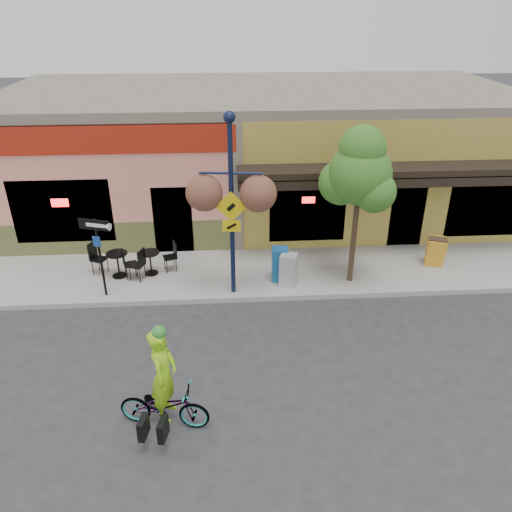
{
  "coord_description": "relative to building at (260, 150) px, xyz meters",
  "views": [
    {
      "loc": [
        -1.36,
        -10.92,
        7.34
      ],
      "look_at": [
        -0.61,
        0.5,
        1.4
      ],
      "focal_mm": 35.0,
      "sensor_mm": 36.0,
      "label": 1
    }
  ],
  "objects": [
    {
      "name": "one_way_sign",
      "position": [
        -4.67,
        -6.62,
        -0.98
      ],
      "size": [
        0.88,
        0.44,
        2.24
      ],
      "primitive_type": null,
      "rotation": [
        0.0,
        0.0,
        -0.31
      ],
      "color": "black",
      "rests_on": "sidewalk"
    },
    {
      "name": "sidewalk",
      "position": [
        0.0,
        -5.5,
        -2.17
      ],
      "size": [
        24.0,
        3.0,
        0.15
      ],
      "primitive_type": "cube",
      "color": "#9E9B93",
      "rests_on": "ground"
    },
    {
      "name": "curb",
      "position": [
        0.0,
        -6.95,
        -2.17
      ],
      "size": [
        24.0,
        0.12,
        0.15
      ],
      "primitive_type": "cube",
      "color": "#A8A59E",
      "rests_on": "ground"
    },
    {
      "name": "bicycle",
      "position": [
        -2.64,
        -11.24,
        -1.79
      ],
      "size": [
        1.83,
        0.94,
        0.92
      ],
      "primitive_type": "imported",
      "rotation": [
        0.0,
        0.0,
        1.37
      ],
      "color": "maroon",
      "rests_on": "ground"
    },
    {
      "name": "cyclist_rider",
      "position": [
        -2.59,
        -11.24,
        -1.29
      ],
      "size": [
        0.59,
        0.78,
        1.93
      ],
      "primitive_type": "imported",
      "rotation": [
        0.0,
        0.0,
        1.37
      ],
      "color": "#97DF17",
      "rests_on": "ground"
    },
    {
      "name": "building",
      "position": [
        0.0,
        0.0,
        0.0
      ],
      "size": [
        18.2,
        8.2,
        4.5
      ],
      "primitive_type": null,
      "color": "#EF8D76",
      "rests_on": "ground"
    },
    {
      "name": "ground",
      "position": [
        0.0,
        -7.5,
        -2.25
      ],
      "size": [
        90.0,
        90.0,
        0.0
      ],
      "primitive_type": "plane",
      "color": "#2D2D30",
      "rests_on": "ground"
    },
    {
      "name": "sandwich_board",
      "position": [
        4.81,
        -5.69,
        -1.65
      ],
      "size": [
        0.63,
        0.54,
        0.89
      ],
      "primitive_type": null,
      "rotation": [
        0.0,
        0.0,
        -0.32
      ],
      "color": "gold",
      "rests_on": "sidewalk"
    },
    {
      "name": "newspaper_box_blue",
      "position": [
        0.12,
        -6.09,
        -1.6
      ],
      "size": [
        0.47,
        0.42,
        0.99
      ],
      "primitive_type": null,
      "rotation": [
        0.0,
        0.0,
        -0.05
      ],
      "color": "#17548B",
      "rests_on": "sidewalk"
    },
    {
      "name": "street_tree",
      "position": [
        2.12,
        -6.26,
        0.13
      ],
      "size": [
        2.28,
        2.28,
        4.47
      ],
      "primitive_type": null,
      "rotation": [
        0.0,
        0.0,
        -0.4
      ],
      "color": "#3D7A26",
      "rests_on": "sidewalk"
    },
    {
      "name": "newspaper_box_grey",
      "position": [
        0.33,
        -6.41,
        -1.62
      ],
      "size": [
        0.55,
        0.53,
        0.95
      ],
      "primitive_type": null,
      "rotation": [
        0.0,
        0.0,
        -0.34
      ],
      "color": "#A4A4A4",
      "rests_on": "sidewalk"
    },
    {
      "name": "cafe_set_left",
      "position": [
        -4.49,
        -5.6,
        -1.61
      ],
      "size": [
        1.81,
        1.35,
        0.98
      ],
      "primitive_type": null,
      "rotation": [
        0.0,
        0.0,
        -0.37
      ],
      "color": "black",
      "rests_on": "sidewalk"
    },
    {
      "name": "cafe_set_right",
      "position": [
        -3.58,
        -5.51,
        -1.64
      ],
      "size": [
        1.69,
        1.2,
        0.91
      ],
      "primitive_type": null,
      "rotation": [
        0.0,
        0.0,
        0.32
      ],
      "color": "black",
      "rests_on": "sidewalk"
    },
    {
      "name": "lamp_post",
      "position": [
        -1.21,
        -6.67,
        0.34
      ],
      "size": [
        1.62,
        0.78,
        4.89
      ],
      "primitive_type": null,
      "rotation": [
        0.0,
        0.0,
        -0.1
      ],
      "color": "#121C3A",
      "rests_on": "sidewalk"
    }
  ]
}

